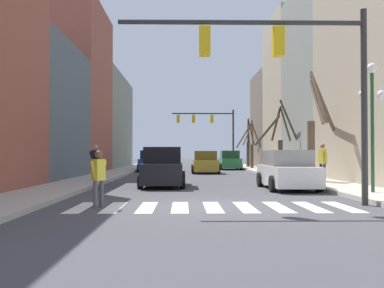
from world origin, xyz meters
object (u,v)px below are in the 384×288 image
object	(u,v)px
traffic_signal_far	(210,125)
car_parked_right_far	(205,163)
traffic_signal_near	(289,61)
pedestrian_crossing_street	(98,174)
street_tree_left_near	(279,141)
car_parked_left_far	(230,161)
car_driving_toward_lane	(152,162)
street_lamp_right_corner	(372,101)
street_tree_left_mid	(251,146)
car_parked_right_mid	(287,171)
pedestrian_on_right_sidewalk	(323,159)
car_parked_left_mid	(163,168)
street_tree_right_near	(249,146)
street_tree_left_far	(314,132)
pedestrian_near_right_corner	(96,159)

from	to	relation	value
traffic_signal_far	car_parked_right_far	world-z (taller)	traffic_signal_far
car_parked_right_far	traffic_signal_near	bearing A→B (deg)	-176.21
pedestrian_crossing_street	street_tree_left_near	distance (m)	20.59
car_parked_left_far	car_driving_toward_lane	xyz separation A→B (m)	(-6.90, -4.46, -0.00)
street_lamp_right_corner	street_tree_left_mid	distance (m)	26.23
car_parked_right_mid	street_tree_left_mid	size ratio (longest dim) A/B	1.01
pedestrian_crossing_street	pedestrian_on_right_sidewalk	bearing A→B (deg)	162.28
car_parked_left_mid	street_tree_left_mid	xyz separation A→B (m)	(7.19, 21.33, 1.32)
car_driving_toward_lane	pedestrian_crossing_street	world-z (taller)	car_driving_toward_lane
car_parked_left_far	car_driving_toward_lane	world-z (taller)	car_parked_left_far
pedestrian_on_right_sidewalk	street_tree_right_near	xyz separation A→B (m)	(0.22, 25.12, 1.02)
street_tree_left_far	street_tree_left_mid	size ratio (longest dim) A/B	1.19
car_parked_left_far	car_parked_left_mid	size ratio (longest dim) A/B	1.02
car_parked_right_mid	pedestrian_near_right_corner	distance (m)	9.91
traffic_signal_near	car_parked_right_far	size ratio (longest dim) A/B	1.72
car_parked_right_mid	car_parked_left_mid	size ratio (longest dim) A/B	1.01
traffic_signal_near	car_parked_left_far	distance (m)	29.18
traffic_signal_near	street_lamp_right_corner	size ratio (longest dim) A/B	1.60
car_parked_right_far	car_driving_toward_lane	bearing A→B (deg)	49.77
traffic_signal_far	pedestrian_near_right_corner	world-z (taller)	traffic_signal_far
street_lamp_right_corner	car_parked_right_mid	world-z (taller)	street_lamp_right_corner
car_parked_right_mid	car_parked_left_far	xyz separation A→B (m)	(-0.01, 23.16, 0.05)
street_tree_left_mid	street_lamp_right_corner	bearing A→B (deg)	-89.51
pedestrian_crossing_street	street_tree_left_near	xyz separation A→B (m)	(8.92, 18.51, 1.39)
street_lamp_right_corner	pedestrian_crossing_street	bearing A→B (deg)	-161.13
traffic_signal_far	car_driving_toward_lane	xyz separation A→B (m)	(-5.39, -9.17, -3.66)
street_tree_left_near	street_tree_left_far	size ratio (longest dim) A/B	0.94
pedestrian_on_right_sidewalk	street_tree_left_far	bearing A→B (deg)	169.79
traffic_signal_near	street_tree_left_far	size ratio (longest dim) A/B	1.32
pedestrian_on_right_sidewalk	pedestrian_near_right_corner	size ratio (longest dim) A/B	1.02
street_lamp_right_corner	pedestrian_on_right_sidewalk	distance (m)	5.79
traffic_signal_far	street_tree_left_near	size ratio (longest dim) A/B	1.27
traffic_signal_far	pedestrian_near_right_corner	size ratio (longest dim) A/B	3.64
car_driving_toward_lane	street_tree_left_mid	xyz separation A→B (m)	(8.89, 4.29, 1.32)
traffic_signal_far	car_parked_left_far	distance (m)	6.15
street_tree_left_near	street_tree_left_mid	world-z (taller)	street_tree_left_near
car_parked_right_far	pedestrian_crossing_street	xyz separation A→B (m)	(-3.95, -21.34, 0.15)
street_tree_left_near	street_tree_left_mid	bearing A→B (deg)	91.76
car_parked_left_far	pedestrian_near_right_corner	world-z (taller)	pedestrian_near_right_corner
pedestrian_on_right_sidewalk	car_driving_toward_lane	bearing A→B (deg)	-164.41
car_driving_toward_lane	street_tree_right_near	xyz separation A→B (m)	(9.28, 8.61, 1.42)
car_driving_toward_lane	street_lamp_right_corner	bearing A→B (deg)	-157.43
pedestrian_crossing_street	street_tree_left_far	distance (m)	12.98
car_parked_right_mid	car_parked_right_far	bearing A→B (deg)	10.01
car_parked_left_far	pedestrian_crossing_street	bearing A→B (deg)	167.33
street_lamp_right_corner	street_tree_left_far	xyz separation A→B (m)	(-0.10, 6.48, -0.78)
street_lamp_right_corner	car_parked_right_far	distance (m)	19.13
street_lamp_right_corner	street_tree_left_far	world-z (taller)	street_tree_left_far
pedestrian_crossing_street	street_tree_left_mid	world-z (taller)	street_tree_left_mid
street_lamp_right_corner	car_parked_right_far	size ratio (longest dim) A/B	1.08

